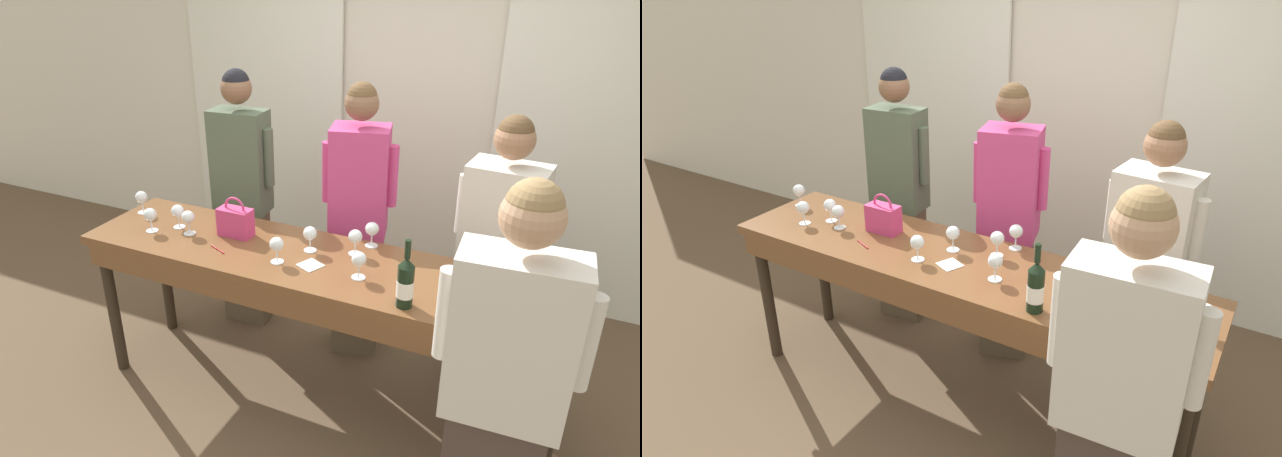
{
  "view_description": "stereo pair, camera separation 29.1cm",
  "coord_description": "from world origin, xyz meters",
  "views": [
    {
      "loc": [
        1.15,
        -2.38,
        2.38
      ],
      "look_at": [
        0.0,
        0.06,
        1.11
      ],
      "focal_mm": 32.0,
      "sensor_mm": 36.0,
      "label": 1
    },
    {
      "loc": [
        1.41,
        -2.25,
        2.38
      ],
      "look_at": [
        0.0,
        0.06,
        1.11
      ],
      "focal_mm": 32.0,
      "sensor_mm": 36.0,
      "label": 2
    }
  ],
  "objects": [
    {
      "name": "pen",
      "position": [
        -0.52,
        -0.13,
        0.96
      ],
      "size": [
        0.12,
        0.06,
        0.01
      ],
      "color": "maroon",
      "rests_on": "tasting_bar"
    },
    {
      "name": "wine_glass_front_left",
      "position": [
        0.22,
        0.27,
        1.06
      ],
      "size": [
        0.08,
        0.08,
        0.14
      ],
      "color": "white",
      "rests_on": "tasting_bar"
    },
    {
      "name": "guest_pink_top",
      "position": [
        0.01,
        0.6,
        0.92
      ],
      "size": [
        0.46,
        0.34,
        1.78
      ],
      "color": "brown",
      "rests_on": "ground_plane"
    },
    {
      "name": "handbag",
      "position": [
        -0.53,
        0.07,
        1.05
      ],
      "size": [
        0.19,
        0.1,
        0.23
      ],
      "color": "#C63870",
      "rests_on": "tasting_bar"
    },
    {
      "name": "wine_glass_center_left",
      "position": [
        -1.01,
        -0.09,
        1.06
      ],
      "size": [
        0.08,
        0.08,
        0.14
      ],
      "color": "white",
      "rests_on": "tasting_bar"
    },
    {
      "name": "wine_glass_center_right",
      "position": [
        0.17,
        0.14,
        1.06
      ],
      "size": [
        0.08,
        0.08,
        0.14
      ],
      "color": "white",
      "rests_on": "tasting_bar"
    },
    {
      "name": "wine_glass_center_mid",
      "position": [
        1.24,
        -0.02,
        1.06
      ],
      "size": [
        0.08,
        0.08,
        0.14
      ],
      "color": "white",
      "rests_on": "tasting_bar"
    },
    {
      "name": "wine_glass_by_handbag",
      "position": [
        0.77,
        -0.26,
        1.06
      ],
      "size": [
        0.08,
        0.08,
        0.14
      ],
      "color": "white",
      "rests_on": "tasting_bar"
    },
    {
      "name": "wine_glass_back_mid",
      "position": [
        -0.89,
        0.02,
        1.06
      ],
      "size": [
        0.08,
        0.08,
        0.14
      ],
      "color": "white",
      "rests_on": "tasting_bar"
    },
    {
      "name": "wine_glass_by_bottle",
      "position": [
        0.28,
        -0.08,
        1.06
      ],
      "size": [
        0.08,
        0.08,
        0.14
      ],
      "color": "white",
      "rests_on": "tasting_bar"
    },
    {
      "name": "wine_glass_front_mid",
      "position": [
        -1.23,
        0.09,
        1.06
      ],
      "size": [
        0.08,
        0.08,
        0.14
      ],
      "color": "white",
      "rests_on": "tasting_bar"
    },
    {
      "name": "host_pouring",
      "position": [
        1.06,
        -0.61,
        0.92
      ],
      "size": [
        0.55,
        0.25,
        1.78
      ],
      "color": "#473833",
      "rests_on": "ground_plane"
    },
    {
      "name": "ground_plane",
      "position": [
        0.0,
        0.0,
        0.0
      ],
      "size": [
        18.0,
        18.0,
        0.0
      ],
      "primitive_type": "plane",
      "color": "brown"
    },
    {
      "name": "wine_glass_back_right",
      "position": [
        1.08,
        0.12,
        1.06
      ],
      "size": [
        0.08,
        0.08,
        0.14
      ],
      "color": "white",
      "rests_on": "tasting_bar"
    },
    {
      "name": "curtain_panel_right",
      "position": [
        1.28,
        1.71,
        1.34
      ],
      "size": [
        1.39,
        0.03,
        2.69
      ],
      "color": "white",
      "rests_on": "ground_plane"
    },
    {
      "name": "tasting_bar",
      "position": [
        0.0,
        -0.02,
        0.85
      ],
      "size": [
        2.67,
        0.64,
        0.96
      ],
      "color": "brown",
      "rests_on": "ground_plane"
    },
    {
      "name": "napkin",
      "position": [
        0.01,
        -0.07,
        0.96
      ],
      "size": [
        0.14,
        0.14,
        0.0
      ],
      "color": "white",
      "rests_on": "tasting_bar"
    },
    {
      "name": "wine_glass_near_host",
      "position": [
        -0.79,
        -0.03,
        1.06
      ],
      "size": [
        0.08,
        0.08,
        0.14
      ],
      "color": "white",
      "rests_on": "tasting_bar"
    },
    {
      "name": "guest_cream_sweater",
      "position": [
        0.85,
        0.6,
        0.86
      ],
      "size": [
        0.53,
        0.31,
        1.68
      ],
      "color": "#28282D",
      "rests_on": "ground_plane"
    },
    {
      "name": "wine_glass_front_right",
      "position": [
        -0.16,
        -0.11,
        1.06
      ],
      "size": [
        0.08,
        0.08,
        0.14
      ],
      "color": "white",
      "rests_on": "tasting_bar"
    },
    {
      "name": "guest_olive_jacket",
      "position": [
        -0.82,
        0.6,
        0.94
      ],
      "size": [
        0.48,
        0.24,
        1.79
      ],
      "color": "brown",
      "rests_on": "ground_plane"
    },
    {
      "name": "curtain_panel_left",
      "position": [
        -1.28,
        1.71,
        1.34
      ],
      "size": [
        1.39,
        0.03,
        2.69
      ],
      "color": "white",
      "rests_on": "ground_plane"
    },
    {
      "name": "wine_glass_back_left",
      "position": [
        -0.06,
        0.08,
        1.06
      ],
      "size": [
        0.08,
        0.08,
        0.14
      ],
      "color": "white",
      "rests_on": "tasting_bar"
    },
    {
      "name": "wine_bottle",
      "position": [
        0.56,
        -0.23,
        1.08
      ],
      "size": [
        0.08,
        0.08,
        0.33
      ],
      "color": "black",
      "rests_on": "tasting_bar"
    },
    {
      "name": "wall_back",
      "position": [
        0.0,
        1.78,
        1.4
      ],
      "size": [
        12.0,
        0.06,
        2.8
      ],
      "color": "silver",
      "rests_on": "ground_plane"
    }
  ]
}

